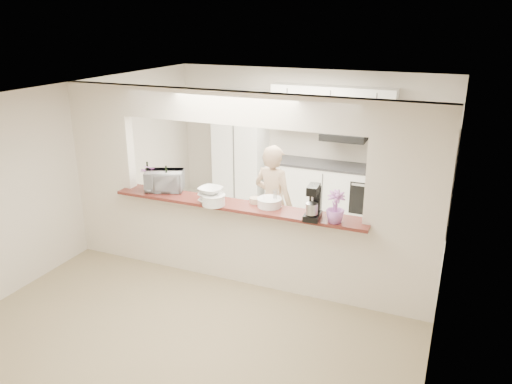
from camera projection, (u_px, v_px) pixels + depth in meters
The scene contains 19 objects.
floor at pixel (239, 278), 6.71m from camera, with size 6.00×6.00×0.00m, color gray.
tile_overlay at pixel (279, 235), 8.06m from camera, with size 5.00×2.90×0.01m, color beige.
partition at pixel (238, 173), 6.23m from camera, with size 5.00×0.15×2.50m.
bar_counter at pixel (238, 240), 6.52m from camera, with size 3.40×0.38×1.09m.
kitchen_cabinets at pixel (293, 158), 8.83m from camera, with size 3.15×0.62×2.25m.
refrigerator at pixel (424, 181), 7.98m from camera, with size 0.75×0.70×1.70m, color #B9BABF.
flower_left at pixel (153, 176), 6.82m from camera, with size 0.32×0.28×0.36m, color #C367AD.
wine_bottle_a at pixel (167, 182), 6.69m from camera, with size 0.07×0.07×0.37m.
wine_bottle_b at pixel (148, 177), 6.88m from camera, with size 0.07×0.07×0.37m.
toaster_oven at pixel (164, 181), 6.77m from camera, with size 0.50×0.34×0.28m, color #9FA0A4.
serving_bowls at pixel (211, 196), 6.28m from camera, with size 0.29×0.29×0.21m, color white.
plate_stack_a at pixel (213, 200), 6.26m from camera, with size 0.30×0.30×0.14m.
plate_stack_b at pixel (269, 202), 6.21m from camera, with size 0.31×0.31×0.11m.
red_bowl at pixel (255, 201), 6.34m from camera, with size 0.14×0.14×0.06m, color maroon.
tan_bowl at pixel (255, 200), 6.34m from camera, with size 0.15×0.15×0.07m, color tan.
utensil_caddy at pixel (272, 200), 6.20m from camera, with size 0.26×0.21×0.22m.
stand_mixer at pixel (313, 203), 5.79m from camera, with size 0.20×0.30×0.42m.
flower_right at pixel (336, 207), 5.68m from camera, with size 0.21×0.21×0.38m, color #CB6FCE.
person at pixel (273, 203), 7.07m from camera, with size 0.61×0.40×1.67m, color tan.
Camera 1 is at (2.54, -5.39, 3.31)m, focal length 35.00 mm.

